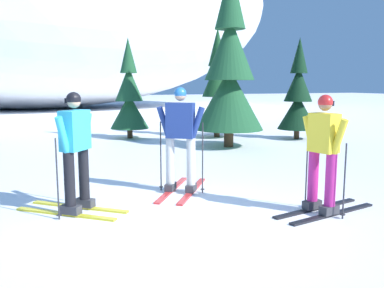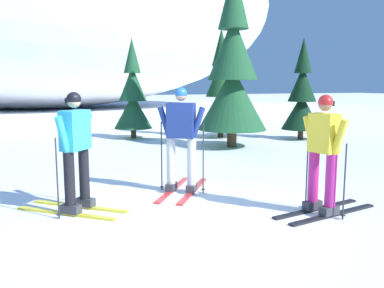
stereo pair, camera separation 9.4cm
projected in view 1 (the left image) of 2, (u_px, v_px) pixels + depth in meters
The scene contains 8 objects.
ground_plane at pixel (172, 222), 5.52m from camera, with size 120.00×120.00×0.00m, color white.
skier_cyan_jacket at pixel (75, 150), 5.82m from camera, with size 1.52×1.41×1.74m.
skier_navy_jacket at pixel (181, 137), 6.90m from camera, with size 1.40×1.70×1.79m.
skier_yellow_jacket at pixel (323, 153), 5.78m from camera, with size 1.73×0.77×1.70m.
pine_tree_center_left at pixel (129, 97), 13.81m from camera, with size 1.30×1.30×3.36m.
pine_tree_center at pixel (230, 73), 11.77m from camera, with size 2.00×2.00×5.17m.
pine_tree_center_right at pixel (217, 92), 14.05m from camera, with size 1.44×1.44×3.72m.
pine_tree_far_right at pixel (298, 97), 13.61m from camera, with size 1.29×1.29×3.35m.
Camera 1 is at (-1.77, -5.01, 1.85)m, focal length 38.33 mm.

